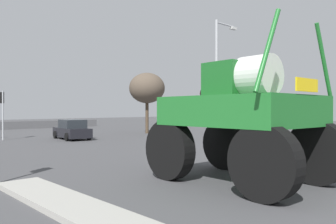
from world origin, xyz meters
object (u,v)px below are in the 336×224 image
at_px(traffic_signal_near_right, 205,106).
at_px(traffic_signal_far_left, 2,104).
at_px(oversize_sprayer, 241,118).
at_px(streetlight_near_right, 218,76).
at_px(bare_tree_right, 147,88).
at_px(sedan_ahead, 72,130).

height_order(traffic_signal_near_right, traffic_signal_far_left, traffic_signal_far_left).
distance_m(oversize_sprayer, streetlight_near_right, 10.84).
bearing_deg(traffic_signal_far_left, traffic_signal_near_right, -72.86).
relative_size(traffic_signal_near_right, bare_tree_right, 0.58).
height_order(streetlight_near_right, bare_tree_right, streetlight_near_right).
xyz_separation_m(traffic_signal_near_right, bare_tree_right, (7.53, 13.68, 1.86)).
bearing_deg(streetlight_near_right, oversize_sprayer, -137.79).
distance_m(sedan_ahead, bare_tree_right, 9.06).
bearing_deg(streetlight_near_right, traffic_signal_far_left, 122.15).
relative_size(sedan_ahead, bare_tree_right, 0.74).
bearing_deg(streetlight_near_right, bare_tree_right, 71.85).
bearing_deg(sedan_ahead, bare_tree_right, -75.99).
bearing_deg(streetlight_near_right, sedan_ahead, 112.70).
relative_size(traffic_signal_near_right, traffic_signal_far_left, 0.91).
bearing_deg(oversize_sprayer, traffic_signal_near_right, -37.01).
xyz_separation_m(streetlight_near_right, bare_tree_right, (3.80, 11.59, -0.11)).
distance_m(streetlight_near_right, bare_tree_right, 12.19).
relative_size(traffic_signal_far_left, bare_tree_right, 0.64).
bearing_deg(bare_tree_right, traffic_signal_near_right, -118.83).
distance_m(oversize_sprayer, sedan_ahead, 18.14).
height_order(oversize_sprayer, bare_tree_right, bare_tree_right).
height_order(sedan_ahead, traffic_signal_near_right, traffic_signal_near_right).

